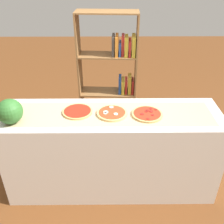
{
  "coord_description": "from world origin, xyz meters",
  "views": [
    {
      "loc": [
        -0.02,
        -2.04,
        2.16
      ],
      "look_at": [
        0.0,
        0.0,
        0.92
      ],
      "focal_mm": 41.39,
      "sensor_mm": 36.0,
      "label": 1
    }
  ],
  "objects_px": {
    "pizza_mozzarella_1": "(112,113)",
    "pizza_plain_0": "(77,111)",
    "pizza_pepperoni_2": "(147,114)",
    "watermelon": "(10,111)",
    "bookshelf": "(115,75)"
  },
  "relations": [
    {
      "from": "pizza_pepperoni_2",
      "to": "watermelon",
      "type": "xyz_separation_m",
      "value": [
        -1.21,
        -0.11,
        0.1
      ]
    },
    {
      "from": "pizza_pepperoni_2",
      "to": "pizza_mozzarella_1",
      "type": "bearing_deg",
      "value": 176.52
    },
    {
      "from": "pizza_plain_0",
      "to": "pizza_mozzarella_1",
      "type": "relative_size",
      "value": 1.0
    },
    {
      "from": "pizza_plain_0",
      "to": "pizza_pepperoni_2",
      "type": "distance_m",
      "value": 0.65
    },
    {
      "from": "pizza_mozzarella_1",
      "to": "pizza_plain_0",
      "type": "bearing_deg",
      "value": 174.05
    },
    {
      "from": "pizza_plain_0",
      "to": "pizza_mozzarella_1",
      "type": "bearing_deg",
      "value": -5.95
    },
    {
      "from": "pizza_mozzarella_1",
      "to": "pizza_pepperoni_2",
      "type": "distance_m",
      "value": 0.32
    },
    {
      "from": "pizza_mozzarella_1",
      "to": "bookshelf",
      "type": "distance_m",
      "value": 1.17
    },
    {
      "from": "pizza_pepperoni_2",
      "to": "pizza_plain_0",
      "type": "bearing_deg",
      "value": 175.28
    },
    {
      "from": "bookshelf",
      "to": "pizza_mozzarella_1",
      "type": "bearing_deg",
      "value": -92.4
    },
    {
      "from": "pizza_mozzarella_1",
      "to": "pizza_pepperoni_2",
      "type": "bearing_deg",
      "value": -3.48
    },
    {
      "from": "pizza_pepperoni_2",
      "to": "bookshelf",
      "type": "bearing_deg",
      "value": 103.14
    },
    {
      "from": "pizza_pepperoni_2",
      "to": "bookshelf",
      "type": "height_order",
      "value": "bookshelf"
    },
    {
      "from": "pizza_mozzarella_1",
      "to": "bookshelf",
      "type": "bearing_deg",
      "value": 87.6
    },
    {
      "from": "pizza_plain_0",
      "to": "bookshelf",
      "type": "relative_size",
      "value": 0.18
    }
  ]
}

